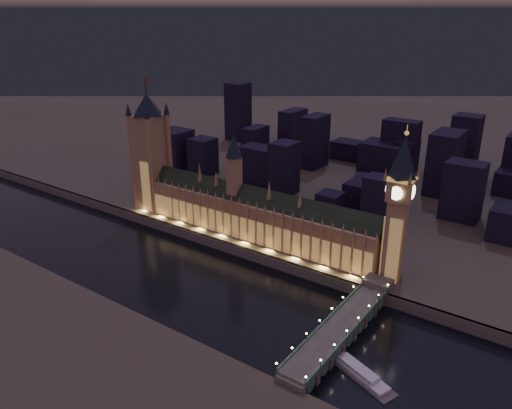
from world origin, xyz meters
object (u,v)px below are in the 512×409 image
Objects in this scene: victoria_tower at (150,146)px; river_boat at (358,371)px; palace_of_westminster at (255,214)px; elizabeth_tower at (399,197)px; westminster_bridge at (343,327)px.

river_boat is (236.05, -89.27, -61.62)m from victoria_tower.
elizabeth_tower is at bearing 0.09° from palace_of_westminster.
elizabeth_tower is at bearing 88.29° from westminster_bridge.
palace_of_westminster is 2.00× the size of elizabeth_tower.
victoria_tower is (-108.90, 0.17, 36.81)m from palace_of_westminster.
victoria_tower reaches higher than palace_of_westminster.
westminster_bridge is 2.48× the size of river_boat.
victoria_tower reaches higher than river_boat.
victoria_tower is at bearing 163.16° from westminster_bridge.
palace_of_westminster is 1.81× the size of victoria_tower.
westminster_bridge is (107.15, -65.20, -20.38)m from palace_of_westminster.
westminster_bridge is at bearing 129.93° from river_boat.
victoria_tower is 1.11× the size of elizabeth_tower.
river_boat is (18.05, -89.27, -62.58)m from elizabeth_tower.
river_boat is at bearing -50.07° from westminster_bridge.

